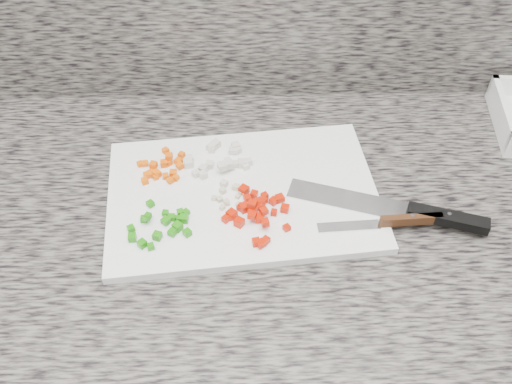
# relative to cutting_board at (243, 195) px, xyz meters

# --- Properties ---
(cabinet) EXTENTS (3.92, 0.62, 0.86)m
(cabinet) POSITION_rel_cutting_board_xyz_m (0.02, -0.03, -0.48)
(cabinet) COLOR silver
(cabinet) RESTS_ON ground
(countertop) EXTENTS (3.96, 0.64, 0.04)m
(countertop) POSITION_rel_cutting_board_xyz_m (0.02, -0.03, -0.03)
(countertop) COLOR #635F57
(countertop) RESTS_ON cabinet
(cutting_board) EXTENTS (0.44, 0.32, 0.01)m
(cutting_board) POSITION_rel_cutting_board_xyz_m (0.00, 0.00, 0.00)
(cutting_board) COLOR white
(cutting_board) RESTS_ON countertop
(carrot_pile) EXTENTS (0.08, 0.08, 0.02)m
(carrot_pile) POSITION_rel_cutting_board_xyz_m (-0.13, 0.05, 0.01)
(carrot_pile) COLOR #ED5B05
(carrot_pile) RESTS_ON cutting_board
(onion_pile) EXTENTS (0.11, 0.11, 0.02)m
(onion_pile) POSITION_rel_cutting_board_xyz_m (-0.04, 0.06, 0.01)
(onion_pile) COLOR beige
(onion_pile) RESTS_ON cutting_board
(green_pepper_pile) EXTENTS (0.10, 0.09, 0.02)m
(green_pepper_pile) POSITION_rel_cutting_board_xyz_m (-0.12, -0.07, 0.01)
(green_pepper_pile) COLOR #1E7E0B
(green_pepper_pile) RESTS_ON cutting_board
(red_pepper_pile) EXTENTS (0.10, 0.12, 0.02)m
(red_pepper_pile) POSITION_rel_cutting_board_xyz_m (0.02, -0.05, 0.01)
(red_pepper_pile) COLOR #C21802
(red_pepper_pile) RESTS_ON cutting_board
(garlic_pile) EXTENTS (0.05, 0.05, 0.01)m
(garlic_pile) POSITION_rel_cutting_board_xyz_m (-0.02, -0.01, 0.01)
(garlic_pile) COLOR beige
(garlic_pile) RESTS_ON cutting_board
(chef_knife) EXTENTS (0.29, 0.12, 0.02)m
(chef_knife) POSITION_rel_cutting_board_xyz_m (0.25, -0.05, 0.01)
(chef_knife) COLOR silver
(chef_knife) RESTS_ON cutting_board
(paring_knife) EXTENTS (0.18, 0.02, 0.02)m
(paring_knife) POSITION_rel_cutting_board_xyz_m (0.22, -0.07, 0.01)
(paring_knife) COLOR silver
(paring_knife) RESTS_ON cutting_board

